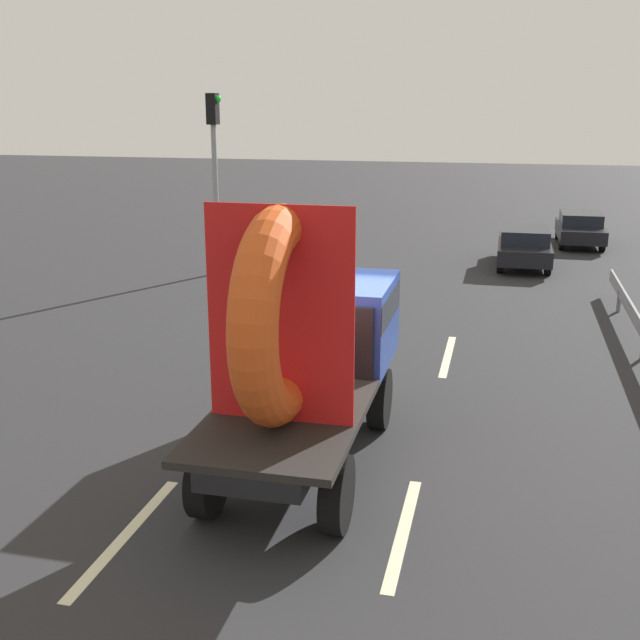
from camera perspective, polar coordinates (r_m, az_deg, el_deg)
The scene contains 9 objects.
ground_plane at distance 12.50m, azimuth -0.76°, elevation -8.74°, with size 120.00×120.00×0.00m, color #28282B.
flatbed_truck at distance 11.33m, azimuth -0.75°, elevation -1.35°, with size 2.02×5.31×3.99m.
distant_sedan at distance 26.23m, azimuth 14.74°, elevation 5.30°, with size 1.66×3.87×1.26m.
traffic_light at distance 24.11m, azimuth -7.73°, elevation 11.72°, with size 0.42×0.36×5.42m.
lane_dash_left_near at distance 10.27m, azimuth -14.04°, elevation -15.02°, with size 2.86×0.16×0.01m, color beige.
lane_dash_left_far at distance 17.73m, azimuth -1.30°, elevation -1.25°, with size 2.50×0.16×0.01m, color beige.
lane_dash_right_near at distance 10.11m, azimuth 6.11°, elevation -15.12°, with size 2.70×0.16×0.01m, color beige.
lane_dash_right_far at distance 16.65m, azimuth 9.34°, elevation -2.60°, with size 2.81×0.16×0.01m, color beige.
oncoming_car at distance 30.80m, azimuth 18.52°, elevation 6.44°, with size 1.60×3.73×1.22m.
Camera 1 is at (2.80, -11.03, 5.16)m, focal length 43.69 mm.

